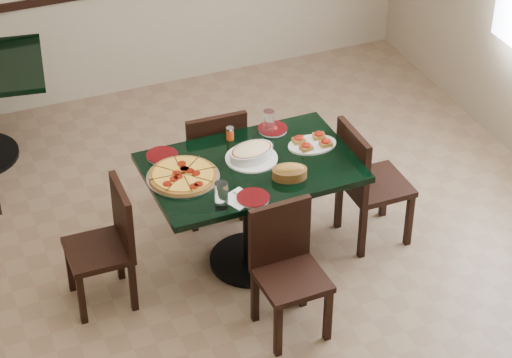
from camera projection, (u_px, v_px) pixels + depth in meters
name	position (u px, v px, depth m)	size (l,w,h in m)	color
floor	(236.00, 302.00, 6.09)	(5.50, 5.50, 0.00)	brown
main_table	(251.00, 190.00, 6.08)	(1.27, 0.83, 0.75)	black
chair_far	(213.00, 159.00, 6.52)	(0.41, 0.41, 0.85)	black
chair_near	(286.00, 263.00, 5.70)	(0.39, 0.39, 0.81)	black
chair_right	(366.00, 179.00, 6.33)	(0.40, 0.40, 0.86)	black
chair_left	(109.00, 240.00, 5.88)	(0.38, 0.38, 0.80)	black
pepperoni_pizza	(183.00, 176.00, 5.86)	(0.43, 0.43, 0.04)	silver
lasagna_casserole	(251.00, 153.00, 6.00)	(0.32, 0.32, 0.09)	silver
bread_basket	(289.00, 172.00, 5.85)	(0.24, 0.20, 0.09)	brown
bruschetta_platter	(312.00, 143.00, 6.14)	(0.32, 0.23, 0.05)	silver
side_plate_near	(253.00, 198.00, 5.69)	(0.19, 0.19, 0.02)	silver
side_plate_far_r	(273.00, 129.00, 6.29)	(0.19, 0.19, 0.03)	silver
side_plate_far_l	(162.00, 155.00, 6.05)	(0.19, 0.19, 0.02)	silver
napkin_setting	(239.00, 198.00, 5.70)	(0.21, 0.21, 0.01)	silver
water_glass_a	(269.00, 122.00, 6.24)	(0.07, 0.07, 0.15)	white
water_glass_b	(221.00, 195.00, 5.58)	(0.08, 0.08, 0.16)	white
pepper_shaker	(230.00, 133.00, 6.18)	(0.05, 0.05, 0.08)	red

